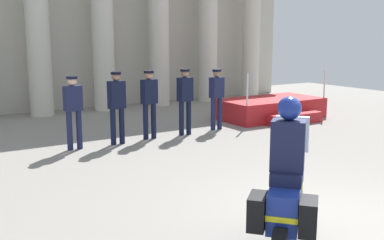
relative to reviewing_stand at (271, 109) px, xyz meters
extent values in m
plane|color=gray|center=(-4.73, -6.75, -0.30)|extent=(28.15, 28.15, 0.00)
cube|color=beige|center=(-3.81, 5.29, 3.30)|extent=(16.79, 0.30, 7.20)
cylinder|color=beige|center=(-5.96, 4.33, 2.82)|extent=(0.74, 0.74, 6.23)
cylinder|color=beige|center=(-3.81, 4.33, 2.82)|extent=(0.74, 0.74, 6.23)
cylinder|color=beige|center=(-1.66, 4.33, 2.82)|extent=(0.74, 0.74, 6.23)
cylinder|color=beige|center=(0.50, 4.33, 2.82)|extent=(0.74, 0.74, 6.23)
cylinder|color=beige|center=(2.65, 4.33, 2.82)|extent=(0.74, 0.74, 6.23)
cube|color=#B21E23|center=(0.00, 0.08, 0.01)|extent=(3.25, 1.74, 0.62)
cube|color=#B21E23|center=(0.00, -1.04, -0.14)|extent=(1.79, 0.50, 0.31)
cylinder|color=silver|center=(-1.55, -0.71, 0.77)|extent=(0.05, 0.05, 0.90)
cylinder|color=silver|center=(1.55, -0.71, 0.77)|extent=(0.05, 0.05, 0.90)
cylinder|color=#191E42|center=(-6.57, -0.64, 0.15)|extent=(0.13, 0.13, 0.89)
cylinder|color=#191E42|center=(-6.35, -0.64, 0.15)|extent=(0.13, 0.13, 0.89)
cube|color=#191E42|center=(-6.46, -0.64, 0.87)|extent=(0.41, 0.27, 0.56)
sphere|color=beige|center=(-6.46, -0.64, 1.26)|extent=(0.21, 0.21, 0.21)
cylinder|color=black|center=(-6.46, -0.64, 1.34)|extent=(0.24, 0.24, 0.06)
cylinder|color=black|center=(-5.55, -0.68, 0.13)|extent=(0.13, 0.13, 0.86)
cylinder|color=black|center=(-5.33, -0.68, 0.13)|extent=(0.13, 0.13, 0.86)
cube|color=black|center=(-5.44, -0.68, 0.89)|extent=(0.41, 0.27, 0.65)
sphere|color=#997056|center=(-5.44, -0.68, 1.32)|extent=(0.21, 0.21, 0.21)
cylinder|color=black|center=(-5.44, -0.68, 1.39)|extent=(0.24, 0.24, 0.06)
cylinder|color=black|center=(-4.64, -0.56, 0.15)|extent=(0.13, 0.13, 0.89)
cylinder|color=black|center=(-4.42, -0.56, 0.15)|extent=(0.13, 0.13, 0.89)
cube|color=black|center=(-4.53, -0.56, 0.89)|extent=(0.41, 0.27, 0.60)
sphere|color=tan|center=(-4.53, -0.56, 1.30)|extent=(0.21, 0.21, 0.21)
cylinder|color=black|center=(-4.53, -0.56, 1.38)|extent=(0.24, 0.24, 0.06)
cylinder|color=black|center=(-3.64, -0.63, 0.15)|extent=(0.13, 0.13, 0.89)
cylinder|color=black|center=(-3.42, -0.63, 0.15)|extent=(0.13, 0.13, 0.89)
cube|color=black|center=(-3.53, -0.63, 0.90)|extent=(0.41, 0.27, 0.61)
sphere|color=#997056|center=(-3.53, -0.63, 1.31)|extent=(0.21, 0.21, 0.21)
cylinder|color=black|center=(-3.53, -0.63, 1.38)|extent=(0.24, 0.24, 0.06)
cylinder|color=#191E42|center=(-2.57, -0.51, 0.14)|extent=(0.13, 0.13, 0.89)
cylinder|color=#191E42|center=(-2.35, -0.51, 0.14)|extent=(0.13, 0.13, 0.89)
cube|color=#191E42|center=(-2.46, -0.51, 0.87)|extent=(0.41, 0.27, 0.56)
sphere|color=#997056|center=(-2.46, -0.51, 1.25)|extent=(0.21, 0.21, 0.21)
cylinder|color=black|center=(-2.46, -0.51, 1.33)|extent=(0.24, 0.24, 0.06)
cylinder|color=black|center=(-5.43, -6.45, 0.02)|extent=(0.54, 0.50, 0.64)
cube|color=navy|center=(-5.97, -6.93, 0.42)|extent=(1.14, 1.06, 0.44)
ellipsoid|color=navy|center=(-5.86, -6.83, 0.74)|extent=(0.60, 0.59, 0.26)
cube|color=yellow|center=(-5.97, -6.93, 0.40)|extent=(1.16, 1.09, 0.06)
cube|color=silver|center=(-5.52, -6.53, 1.04)|extent=(0.38, 0.40, 0.47)
cube|color=black|center=(-6.52, -7.07, 0.42)|extent=(0.39, 0.37, 0.36)
cube|color=black|center=(-6.17, -7.46, 0.42)|extent=(0.39, 0.37, 0.36)
cube|color=#191E42|center=(-6.06, -7.01, 0.71)|extent=(0.52, 0.52, 0.14)
cube|color=#191E42|center=(-6.06, -7.01, 1.06)|extent=(0.43, 0.44, 0.56)
sphere|color=navy|center=(-6.05, -7.00, 1.47)|extent=(0.26, 0.26, 0.26)
camera|label=1|loc=(-9.48, -10.52, 2.23)|focal=42.26mm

